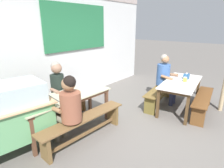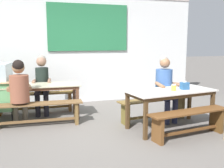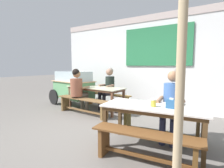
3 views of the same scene
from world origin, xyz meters
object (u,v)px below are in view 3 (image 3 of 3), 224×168
(dining_table_near, at_px, (154,110))
(bench_near_front, at_px, (144,143))
(person_right_near_table, at_px, (172,100))
(person_left_back_turned, at_px, (78,87))
(tissue_box, at_px, (171,104))
(bench_near_back, at_px, (160,122))
(food_cart, at_px, (73,85))
(wooden_support_post, at_px, (180,90))
(dining_table_far, at_px, (95,89))
(bench_far_front, at_px, (83,103))
(condiment_jar, at_px, (153,103))
(person_center_facing, at_px, (108,85))
(bench_far_back, at_px, (106,98))

(dining_table_near, height_order, bench_near_front, dining_table_near)
(person_right_near_table, distance_m, person_left_back_turned, 2.86)
(dining_table_near, xyz_separation_m, bench_near_front, (0.07, -0.52, -0.35))
(person_right_near_table, distance_m, tissue_box, 0.53)
(bench_near_back, bearing_deg, bench_near_front, -82.67)
(food_cart, bearing_deg, tissue_box, -22.81)
(food_cart, relative_size, person_left_back_turned, 1.48)
(bench_near_back, height_order, person_left_back_turned, person_left_back_turned)
(person_right_near_table, xyz_separation_m, wooden_support_post, (0.42, -1.34, 0.38))
(dining_table_far, height_order, wooden_support_post, wooden_support_post)
(bench_far_front, relative_size, person_left_back_turned, 1.41)
(bench_near_back, bearing_deg, dining_table_near, -82.67)
(food_cart, relative_size, condiment_jar, 16.06)
(bench_near_front, relative_size, condiment_jar, 13.04)
(person_right_near_table, bearing_deg, bench_far_front, 171.29)
(person_center_facing, relative_size, person_left_back_turned, 1.02)
(person_left_back_turned, xyz_separation_m, condiment_jar, (2.68, -1.04, 0.04))
(dining_table_far, xyz_separation_m, tissue_box, (2.65, -1.43, 0.14))
(condiment_jar, bearing_deg, person_center_facing, 139.05)
(bench_near_back, distance_m, food_cart, 3.60)
(person_left_back_turned, bearing_deg, tissue_box, -18.39)
(bench_near_front, height_order, food_cart, food_cart)
(bench_near_front, relative_size, person_center_facing, 1.18)
(food_cart, xyz_separation_m, condiment_jar, (3.50, -1.64, 0.10))
(bench_far_back, height_order, bench_near_back, same)
(dining_table_far, relative_size, tissue_box, 12.07)
(bench_far_back, relative_size, wooden_support_post, 0.79)
(bench_far_back, bearing_deg, tissue_box, -36.60)
(bench_near_back, bearing_deg, condiment_jar, -82.12)
(bench_far_front, xyz_separation_m, bench_near_front, (2.47, -1.41, -0.01))
(bench_far_back, bearing_deg, food_cart, -162.28)
(dining_table_near, xyz_separation_m, bench_far_back, (-2.34, 1.93, -0.34))
(bench_near_back, bearing_deg, wooden_support_post, -64.70)
(dining_table_near, bearing_deg, condiment_jar, -78.34)
(bench_far_front, height_order, tissue_box, tissue_box)
(wooden_support_post, bearing_deg, tissue_box, 109.73)
(bench_far_front, distance_m, condiment_jar, 2.64)
(dining_table_far, xyz_separation_m, wooden_support_post, (2.95, -2.25, 0.48))
(person_left_back_turned, bearing_deg, condiment_jar, -21.16)
(bench_far_back, relative_size, person_center_facing, 1.36)
(tissue_box, height_order, wooden_support_post, wooden_support_post)
(bench_far_front, bearing_deg, condiment_jar, -21.67)
(wooden_support_post, bearing_deg, person_left_back_turned, 150.88)
(food_cart, relative_size, wooden_support_post, 0.84)
(food_cart, relative_size, tissue_box, 12.21)
(bench_far_front, bearing_deg, bench_near_back, -8.90)
(person_left_back_turned, height_order, wooden_support_post, wooden_support_post)
(dining_table_near, height_order, bench_far_back, dining_table_near)
(bench_near_back, relative_size, person_right_near_table, 1.21)
(bench_far_front, bearing_deg, food_cart, 147.87)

